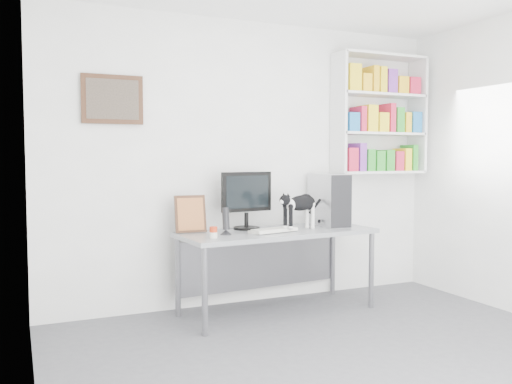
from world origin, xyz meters
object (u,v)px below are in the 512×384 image
cat (300,212)px  monitor (246,200)px  bookshelf (380,114)px  speaker (226,220)px  leaning_print (190,213)px  keyboard (273,230)px  desk (277,271)px  pc_tower (329,200)px  soup_can (213,232)px

cat → monitor: bearing=125.8°
cat → bookshelf: bearing=-7.0°
bookshelf → speaker: size_ratio=5.12×
speaker → cat: size_ratio=0.45×
leaning_print → keyboard: bearing=-19.0°
monitor → cat: (0.43, -0.24, -0.10)m
desk → leaning_print: 0.95m
bookshelf → monitor: size_ratio=2.31×
desk → monitor: size_ratio=3.33×
pc_tower → speaker: (-1.13, -0.18, -0.13)m
bookshelf → monitor: 1.77m
speaker → leaning_print: (-0.24, 0.25, 0.05)m
monitor → desk: bearing=-46.8°
monitor → leaning_print: (-0.53, 0.01, -0.10)m
bookshelf → keyboard: bookshelf is taller
leaning_print → soup_can: 0.42m
pc_tower → soup_can: 1.36m
bookshelf → pc_tower: size_ratio=2.47×
pc_tower → speaker: 1.16m
keyboard → leaning_print: bearing=144.0°
desk → bookshelf: bearing=8.0°
keyboard → pc_tower: bearing=4.1°
desk → monitor: (-0.23, 0.19, 0.64)m
pc_tower → leaning_print: 1.37m
bookshelf → leaning_print: bearing=-177.0°
leaning_print → bookshelf: bearing=6.8°
speaker → soup_can: size_ratio=2.57×
bookshelf → speaker: bookshelf is taller
cat → desk: bearing=140.3°
desk → speaker: speaker is taller
pc_tower → leaning_print: pc_tower is taller
keyboard → pc_tower: 0.77m
desk → cat: cat is taller
desk → pc_tower: bearing=7.0°
keyboard → pc_tower: size_ratio=0.87×
desk → monitor: monitor is taller
keyboard → soup_can: size_ratio=4.62×
monitor → pc_tower: (0.84, -0.06, -0.02)m
desk → soup_can: bearing=-168.2°
speaker → soup_can: (-0.17, -0.15, -0.07)m
cat → leaning_print: bearing=140.9°
bookshelf → keyboard: (-1.41, -0.39, -1.09)m
speaker → bookshelf: bearing=15.3°
pc_tower → leaning_print: size_ratio=1.48×
bookshelf → speaker: 2.12m
pc_tower → speaker: size_ratio=2.07×
desk → pc_tower: 0.88m
bookshelf → cat: bearing=-162.4°
monitor → speaker: monitor is taller
keyboard → cat: (0.29, 0.03, 0.15)m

